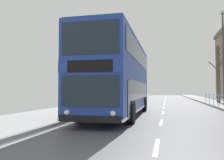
# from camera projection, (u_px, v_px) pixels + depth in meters

# --- Properties ---
(double_decker_bus_main) EXTENTS (2.75, 10.81, 4.35)m
(double_decker_bus_main) POSITION_uv_depth(u_px,v_px,m) (118.00, 77.00, 13.74)
(double_decker_bus_main) COLOR navy
(double_decker_bus_main) RESTS_ON ground
(street_lamp_far_side) EXTENTS (0.28, 0.60, 8.38)m
(street_lamp_far_side) POSITION_uv_depth(u_px,v_px,m) (223.00, 51.00, 20.56)
(street_lamp_far_side) COLOR #38383D
(street_lamp_far_side) RESTS_ON ground
(bare_tree_far_00) EXTENTS (2.12, 1.95, 6.62)m
(bare_tree_far_00) POSITION_uv_depth(u_px,v_px,m) (218.00, 73.00, 26.12)
(bare_tree_far_00) COLOR brown
(bare_tree_far_00) RESTS_ON ground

